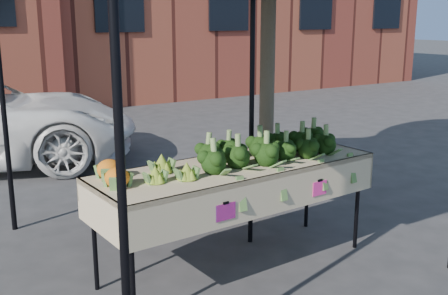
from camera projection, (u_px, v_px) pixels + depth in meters
The scene contains 7 objects.
ground at pixel (235, 264), 4.62m from camera, with size 90.00×90.00×0.00m, color #2D2D2F.
table at pixel (237, 216), 4.48m from camera, with size 2.44×0.92×0.90m.
canopy at pixel (214, 100), 4.66m from camera, with size 3.16×3.16×2.74m, color black, non-canonical shape.
broccoli_heap at pixel (268, 144), 4.54m from camera, with size 1.45×0.55×0.24m, color black.
romanesco_cluster at pixel (164, 165), 3.99m from camera, with size 0.42×0.46×0.19m, color #AAB935.
cauliflower_pair at pixel (113, 172), 3.86m from camera, with size 0.22×0.42×0.17m, color orange.
street_tree at pixel (269, 3), 5.33m from camera, with size 2.24×2.24×4.41m, color #1E4C14, non-canonical shape.
Camera 1 is at (-2.39, -3.52, 2.05)m, focal length 43.26 mm.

